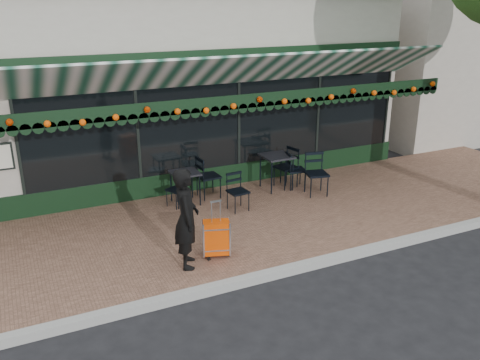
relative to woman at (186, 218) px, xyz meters
name	(u,v)px	position (x,y,z in m)	size (l,w,h in m)	color
ground	(264,277)	(1.08, -0.69, -1.01)	(80.00, 80.00, 0.00)	black
sidewalk	(217,227)	(1.08, 1.31, -0.93)	(18.00, 4.00, 0.15)	brown
curb	(266,276)	(1.08, -0.77, -0.93)	(18.00, 0.16, 0.15)	#9E9E99
restaurant_building	(136,78)	(1.08, 7.14, 1.26)	(12.00, 9.60, 4.50)	#A89E91
neighbor_building_right	(465,53)	(14.08, 7.31, 1.39)	(12.00, 8.00, 4.80)	#BAB1A4
woman	(186,218)	(0.00, 0.00, 0.00)	(0.63, 0.41, 1.72)	black
suitcase	(216,238)	(0.56, 0.08, -0.51)	(0.51, 0.38, 1.03)	#DE4307
cafe_table_a	(277,159)	(3.13, 2.57, -0.12)	(0.67, 0.67, 0.82)	black
cafe_table_b	(185,175)	(0.88, 2.60, -0.20)	(0.59, 0.59, 0.73)	black
chair_a_left	(286,168)	(3.40, 2.59, -0.38)	(0.48, 0.48, 0.95)	black
chair_a_right	(296,170)	(3.56, 2.41, -0.42)	(0.44, 0.44, 0.88)	black
chair_a_front	(317,174)	(3.76, 1.84, -0.37)	(0.49, 0.49, 0.98)	black
chair_b_left	(177,190)	(0.66, 2.53, -0.48)	(0.37, 0.37, 0.75)	black
chair_b_right	(208,177)	(1.49, 2.75, -0.38)	(0.48, 0.48, 0.97)	black
chair_b_front	(238,192)	(1.76, 1.78, -0.45)	(0.41, 0.41, 0.81)	black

